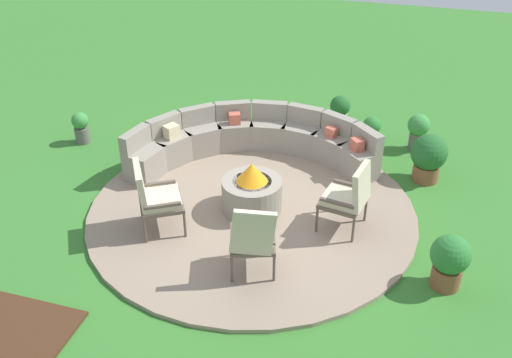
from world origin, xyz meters
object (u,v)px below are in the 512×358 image
object	(u,v)px
fire_pit	(252,192)
lounge_chair_back_left	(349,195)
potted_plant_0	(81,127)
curved_stone_bench	(252,141)
potted_plant_3	(371,132)
potted_plant_4	(428,156)
potted_plant_1	(418,130)
lounge_chair_front_right	(253,237)
potted_plant_5	(340,110)
lounge_chair_front_left	(154,195)
potted_plant_2	(450,260)

from	to	relation	value
fire_pit	lounge_chair_back_left	bearing A→B (deg)	-2.35
fire_pit	lounge_chair_back_left	distance (m)	1.41
fire_pit	potted_plant_0	xyz separation A→B (m)	(-3.50, 1.21, -0.06)
curved_stone_bench	potted_plant_3	world-z (taller)	curved_stone_bench
potted_plant_4	lounge_chair_back_left	bearing A→B (deg)	-119.90
potted_plant_1	curved_stone_bench	bearing A→B (deg)	-154.90
fire_pit	curved_stone_bench	xyz separation A→B (m)	(-0.44, 1.42, 0.01)
fire_pit	potted_plant_0	world-z (taller)	fire_pit
fire_pit	potted_plant_4	size ratio (longest dim) A/B	1.10
fire_pit	lounge_chair_front_right	size ratio (longest dim) A/B	0.84
lounge_chair_front_right	potted_plant_5	xyz separation A→B (m)	(0.32, 4.45, -0.26)
lounge_chair_front_left	fire_pit	bearing A→B (deg)	95.09
fire_pit	potted_plant_2	distance (m)	2.84
lounge_chair_front_right	potted_plant_3	distance (m)	3.88
lounge_chair_front_right	potted_plant_0	world-z (taller)	lounge_chair_front_right
potted_plant_4	potted_plant_2	bearing A→B (deg)	-81.73
potted_plant_0	potted_plant_2	distance (m)	6.54
potted_plant_1	potted_plant_3	bearing A→B (deg)	-164.09
curved_stone_bench	potted_plant_5	bearing A→B (deg)	55.45
potted_plant_2	lounge_chair_front_right	bearing A→B (deg)	-167.65
potted_plant_1	lounge_chair_back_left	bearing A→B (deg)	-105.96
potted_plant_5	potted_plant_1	bearing A→B (deg)	-18.92
curved_stone_bench	potted_plant_2	xyz separation A→B (m)	(3.16, -2.24, 0.03)
lounge_chair_front_right	potted_plant_5	distance (m)	4.47
fire_pit	potted_plant_1	distance (m)	3.41
lounge_chair_front_left	potted_plant_3	xyz separation A→B (m)	(2.51, 3.24, -0.27)
lounge_chair_back_left	curved_stone_bench	bearing A→B (deg)	60.98
lounge_chair_back_left	potted_plant_1	distance (m)	2.82
curved_stone_bench	fire_pit	bearing A→B (deg)	-72.73
curved_stone_bench	lounge_chair_front_left	bearing A→B (deg)	-106.80
potted_plant_2	lounge_chair_front_left	bearing A→B (deg)	-179.97
lounge_chair_front_right	lounge_chair_back_left	distance (m)	1.59
potted_plant_1	lounge_chair_front_left	bearing A→B (deg)	-133.43
potted_plant_5	lounge_chair_front_left	bearing A→B (deg)	-115.12
lounge_chair_back_left	potted_plant_0	xyz separation A→B (m)	(-4.88, 1.26, -0.29)
potted_plant_5	potted_plant_2	bearing A→B (deg)	-63.27
fire_pit	curved_stone_bench	size ratio (longest dim) A/B	0.23
potted_plant_3	potted_plant_1	bearing A→B (deg)	15.91
potted_plant_0	potted_plant_4	world-z (taller)	potted_plant_4
potted_plant_3	potted_plant_5	world-z (taller)	same
fire_pit	potted_plant_2	world-z (taller)	fire_pit
potted_plant_0	potted_plant_5	world-z (taller)	potted_plant_5
potted_plant_0	fire_pit	bearing A→B (deg)	-19.01
curved_stone_bench	lounge_chair_front_right	bearing A→B (deg)	-72.68
curved_stone_bench	lounge_chair_back_left	world-z (taller)	lounge_chair_back_left
lounge_chair_front_right	potted_plant_4	bearing A→B (deg)	38.36
lounge_chair_front_right	potted_plant_1	size ratio (longest dim) A/B	1.59
lounge_chair_back_left	potted_plant_1	world-z (taller)	lounge_chair_back_left
lounge_chair_front_right	lounge_chair_back_left	xyz separation A→B (m)	(0.97, 1.26, -0.01)
curved_stone_bench	lounge_chair_front_left	world-z (taller)	lounge_chair_front_left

